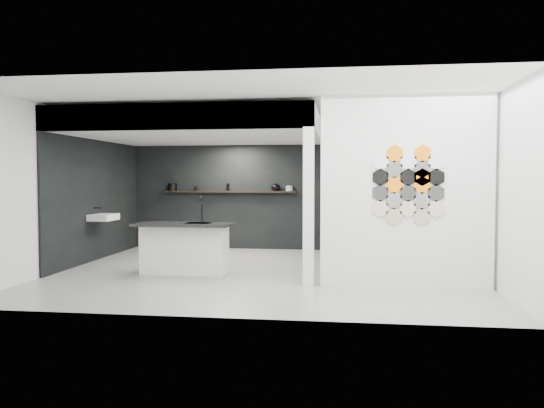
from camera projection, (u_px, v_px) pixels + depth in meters
The scene contains 17 objects.
floor at pixel (264, 272), 9.02m from camera, with size 7.00×6.00×0.01m, color gray.
partition_panel at pixel (406, 192), 7.67m from camera, with size 2.45×0.15×2.80m, color silver.
bay_clad_back at pixel (226, 197), 12.07m from camera, with size 4.40×0.04×2.35m, color black.
bay_clad_left at pixel (97, 200), 10.40m from camera, with size 0.04×4.00×2.35m, color black.
bulkhead at pixel (204, 128), 10.06m from camera, with size 4.40×4.00×0.40m, color silver.
corner_column at pixel (309, 207), 7.86m from camera, with size 0.16×0.16×2.35m, color silver.
fascia_beam at pixel (172, 116), 8.15m from camera, with size 4.40×0.16×0.40m, color silver.
wall_basin at pixel (104, 217), 10.19m from camera, with size 0.40×0.60×0.12m, color silver.
display_shelf at pixel (230, 192), 11.95m from camera, with size 3.00×0.15×0.04m, color black.
kitchen_island at pixel (185, 247), 8.91m from camera, with size 1.61×0.74×1.29m.
stockpot at pixel (173, 187), 12.12m from camera, with size 0.20×0.20×0.17m, color black.
kettle at pixel (276, 187), 11.81m from camera, with size 0.19×0.19×0.17m, color black.
glass_bowl at pixel (289, 188), 11.77m from camera, with size 0.15×0.15×0.11m, color gray.
glass_vase at pixel (289, 188), 11.77m from camera, with size 0.09×0.09×0.12m, color gray.
bottle_dark at pixel (228, 187), 11.95m from camera, with size 0.06×0.06×0.17m, color black.
utensil_cup at pixel (196, 189), 12.05m from camera, with size 0.07×0.07×0.09m, color black.
hex_tile_cluster at pixel (409, 185), 7.58m from camera, with size 1.04×0.02×1.16m.
Camera 1 is at (1.31, -8.86, 1.59)m, focal length 35.00 mm.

